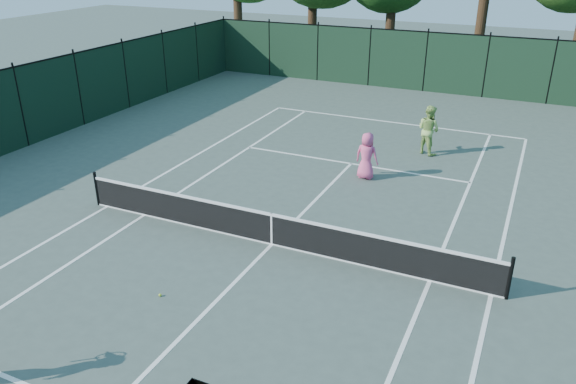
% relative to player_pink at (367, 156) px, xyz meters
% --- Properties ---
extents(ground, '(90.00, 90.00, 0.00)m').
position_rel_player_pink_xyz_m(ground, '(-0.86, -5.35, -0.79)').
color(ground, '#425048').
rests_on(ground, ground).
extents(sideline_doubles_left, '(0.10, 23.77, 0.01)m').
position_rel_player_pink_xyz_m(sideline_doubles_left, '(-6.34, -5.35, -0.78)').
color(sideline_doubles_left, white).
rests_on(sideline_doubles_left, ground).
extents(sideline_doubles_right, '(0.10, 23.77, 0.01)m').
position_rel_player_pink_xyz_m(sideline_doubles_right, '(4.63, -5.35, -0.78)').
color(sideline_doubles_right, white).
rests_on(sideline_doubles_right, ground).
extents(sideline_singles_left, '(0.10, 23.77, 0.01)m').
position_rel_player_pink_xyz_m(sideline_singles_left, '(-4.97, -5.35, -0.78)').
color(sideline_singles_left, white).
rests_on(sideline_singles_left, ground).
extents(sideline_singles_right, '(0.10, 23.77, 0.01)m').
position_rel_player_pink_xyz_m(sideline_singles_right, '(3.26, -5.35, -0.78)').
color(sideline_singles_right, white).
rests_on(sideline_singles_right, ground).
extents(baseline_far, '(10.97, 0.10, 0.01)m').
position_rel_player_pink_xyz_m(baseline_far, '(-0.86, 6.53, -0.78)').
color(baseline_far, white).
rests_on(baseline_far, ground).
extents(service_line_far, '(8.23, 0.10, 0.01)m').
position_rel_player_pink_xyz_m(service_line_far, '(-0.86, 1.05, -0.78)').
color(service_line_far, white).
rests_on(service_line_far, ground).
extents(center_service_line, '(0.10, 12.80, 0.01)m').
position_rel_player_pink_xyz_m(center_service_line, '(-0.86, -5.35, -0.78)').
color(center_service_line, white).
rests_on(center_service_line, ground).
extents(tennis_net, '(11.69, 0.09, 1.06)m').
position_rel_player_pink_xyz_m(tennis_net, '(-0.86, -5.35, -0.31)').
color(tennis_net, black).
rests_on(tennis_net, ground).
extents(fence_far, '(24.00, 0.05, 3.00)m').
position_rel_player_pink_xyz_m(fence_far, '(-0.86, 12.65, 0.71)').
color(fence_far, black).
rests_on(fence_far, ground).
extents(player_pink, '(0.81, 0.57, 1.58)m').
position_rel_player_pink_xyz_m(player_pink, '(0.00, 0.00, 0.00)').
color(player_pink, '#E45085').
rests_on(player_pink, ground).
extents(player_green, '(1.11, 1.03, 1.82)m').
position_rel_player_pink_xyz_m(player_green, '(1.33, 3.26, 0.12)').
color(player_green, '#9AC160').
rests_on(player_green, ground).
extents(loose_ball_midcourt, '(0.07, 0.07, 0.07)m').
position_rel_player_pink_xyz_m(loose_ball_midcourt, '(-2.09, -8.49, -0.75)').
color(loose_ball_midcourt, '#B2D22A').
rests_on(loose_ball_midcourt, ground).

